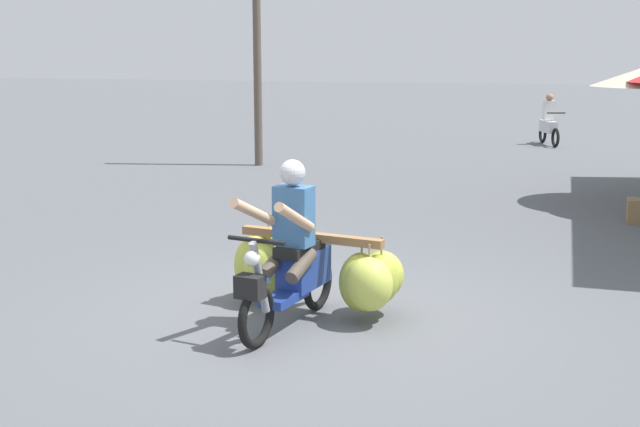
% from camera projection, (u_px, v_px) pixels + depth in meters
% --- Properties ---
extents(ground_plane, '(120.00, 120.00, 0.00)m').
position_uv_depth(ground_plane, '(314.00, 314.00, 8.05)').
color(ground_plane, '#56595E').
extents(motorbike_main_loaded, '(1.89, 1.89, 1.58)m').
position_uv_depth(motorbike_main_loaded, '(313.00, 268.00, 7.92)').
color(motorbike_main_loaded, black).
rests_on(motorbike_main_loaded, ground).
extents(motorbike_distant_ahead_left, '(0.71, 1.56, 1.40)m').
position_uv_depth(motorbike_distant_ahead_left, '(549.00, 124.00, 22.48)').
color(motorbike_distant_ahead_left, black).
rests_on(motorbike_distant_ahead_left, ground).
extents(utility_pole, '(0.18, 0.18, 6.35)m').
position_uv_depth(utility_pole, '(257.00, 22.00, 17.92)').
color(utility_pole, brown).
rests_on(utility_pole, ground).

